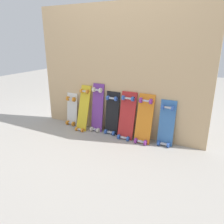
{
  "coord_description": "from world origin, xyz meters",
  "views": [
    {
      "loc": [
        1.37,
        -2.66,
        1.34
      ],
      "look_at": [
        0.0,
        -0.07,
        0.35
      ],
      "focal_mm": 35.36,
      "sensor_mm": 36.0,
      "label": 1
    }
  ],
  "objects": [
    {
      "name": "ground_plane",
      "position": [
        0.0,
        0.0,
        0.0
      ],
      "size": [
        12.0,
        12.0,
        0.0
      ],
      "primitive_type": "plane",
      "color": "#9E9991"
    },
    {
      "name": "skateboard_white",
      "position": [
        -0.76,
        -0.0,
        0.23
      ],
      "size": [
        0.19,
        0.14,
        0.57
      ],
      "color": "silver",
      "rests_on": "ground"
    },
    {
      "name": "skateboard_purple",
      "position": [
        -0.27,
        -0.02,
        0.32
      ],
      "size": [
        0.18,
        0.18,
        0.77
      ],
      "color": "#6B338C",
      "rests_on": "ground"
    },
    {
      "name": "skateboard_yellow",
      "position": [
        -0.49,
        -0.07,
        0.3
      ],
      "size": [
        0.17,
        0.27,
        0.73
      ],
      "color": "gold",
      "rests_on": "ground"
    },
    {
      "name": "skateboard_blue",
      "position": [
        0.76,
        -0.01,
        0.27
      ],
      "size": [
        0.2,
        0.16,
        0.66
      ],
      "color": "#386BAD",
      "rests_on": "ground"
    },
    {
      "name": "skateboard_red",
      "position": [
        0.22,
        -0.05,
        0.29
      ],
      "size": [
        0.22,
        0.23,
        0.71
      ],
      "color": "#B22626",
      "rests_on": "ground"
    },
    {
      "name": "skateboard_black",
      "position": [
        -0.03,
        -0.01,
        0.28
      ],
      "size": [
        0.21,
        0.16,
        0.68
      ],
      "color": "black",
      "rests_on": "ground"
    },
    {
      "name": "skateboard_orange",
      "position": [
        0.47,
        -0.06,
        0.29
      ],
      "size": [
        0.22,
        0.24,
        0.7
      ],
      "color": "orange",
      "rests_on": "ground"
    },
    {
      "name": "plywood_wall_panel",
      "position": [
        0.0,
        0.07,
        0.89
      ],
      "size": [
        2.52,
        0.04,
        1.78
      ],
      "primitive_type": "cube",
      "color": "tan",
      "rests_on": "ground"
    }
  ]
}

